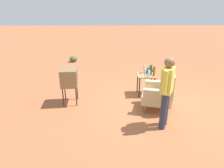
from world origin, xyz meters
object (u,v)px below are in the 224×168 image
(bottle_short_clear, at_px, (149,74))
(armchair, at_px, (161,92))
(soda_can_blue, at_px, (147,72))
(tv_on_stand, at_px, (69,77))
(side_table, at_px, (146,78))
(flower_vase, at_px, (144,69))
(bottle_wine_green, at_px, (151,70))
(person_standing, at_px, (167,89))
(bottle_tall_amber, at_px, (154,71))

(bottle_short_clear, bearing_deg, armchair, 13.40)
(armchair, bearing_deg, bottle_short_clear, -166.60)
(bottle_short_clear, distance_m, soda_can_blue, 0.34)
(tv_on_stand, xyz_separation_m, soda_can_blue, (-0.70, 2.31, -0.06))
(side_table, height_order, soda_can_blue, soda_can_blue)
(bottle_short_clear, bearing_deg, flower_vase, -169.37)
(tv_on_stand, height_order, bottle_short_clear, tv_on_stand)
(bottle_wine_green, relative_size, flower_vase, 1.21)
(side_table, xyz_separation_m, bottle_wine_green, (-0.00, 0.14, 0.26))
(person_standing, relative_size, flower_vase, 6.19)
(person_standing, height_order, bottle_wine_green, person_standing)
(flower_vase, bearing_deg, person_standing, 3.84)
(bottle_tall_amber, bearing_deg, bottle_short_clear, -57.82)
(tv_on_stand, height_order, person_standing, person_standing)
(bottle_tall_amber, relative_size, soda_can_blue, 2.46)
(tv_on_stand, xyz_separation_m, flower_vase, (-0.77, 2.23, 0.02))
(tv_on_stand, bearing_deg, person_standing, 62.03)
(tv_on_stand, bearing_deg, flower_vase, 108.93)
(person_standing, relative_size, bottle_short_clear, 8.20)
(armchair, distance_m, bottle_tall_amber, 0.93)
(person_standing, height_order, bottle_short_clear, person_standing)
(flower_vase, bearing_deg, side_table, 9.68)
(person_standing, bearing_deg, bottle_wine_green, 178.98)
(armchair, relative_size, flower_vase, 4.00)
(armchair, distance_m, tv_on_stand, 2.54)
(person_standing, bearing_deg, flower_vase, -176.16)
(bottle_wine_green, distance_m, soda_can_blue, 0.18)
(person_standing, bearing_deg, soda_can_blue, -178.37)
(side_table, distance_m, soda_can_blue, 0.21)
(bottle_short_clear, relative_size, flower_vase, 0.75)
(armchair, height_order, side_table, armchair)
(bottle_tall_amber, distance_m, flower_vase, 0.38)
(bottle_tall_amber, bearing_deg, tv_on_stand, -79.23)
(flower_vase, bearing_deg, bottle_wine_green, 42.01)
(person_standing, distance_m, soda_can_blue, 1.97)
(armchair, xyz_separation_m, side_table, (-0.98, -0.23, 0.06))
(tv_on_stand, distance_m, flower_vase, 2.36)
(armchair, height_order, bottle_wine_green, armchair)
(bottle_short_clear, bearing_deg, tv_on_stand, -80.99)
(armchair, bearing_deg, bottle_tall_amber, -178.87)
(side_table, xyz_separation_m, bottle_short_clear, (0.21, 0.04, 0.20))
(soda_can_blue, bearing_deg, bottle_tall_amber, 34.74)
(side_table, relative_size, soda_can_blue, 5.38)
(bottle_wine_green, bearing_deg, side_table, -89.85)
(person_standing, bearing_deg, armchair, 171.77)
(bottle_wine_green, relative_size, bottle_short_clear, 1.60)
(side_table, bearing_deg, soda_can_blue, 158.98)
(person_standing, distance_m, bottle_tall_amber, 1.74)
(side_table, xyz_separation_m, flower_vase, (-0.19, -0.03, 0.25))
(bottle_tall_amber, relative_size, bottle_wine_green, 0.94)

